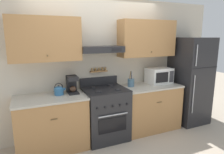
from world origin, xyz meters
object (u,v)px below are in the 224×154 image
object	(u,v)px
stove_range	(105,113)
tea_kettle	(59,90)
coffee_maker	(72,84)
microwave	(159,76)
refrigerator	(190,80)
utensil_crock	(131,82)

from	to	relation	value
stove_range	tea_kettle	xyz separation A→B (m)	(-0.79, 0.08, 0.50)
coffee_maker	stove_range	bearing A→B (deg)	-11.82
microwave	refrigerator	bearing A→B (deg)	-10.01
coffee_maker	microwave	xyz separation A→B (m)	(1.80, -0.02, 0.00)
tea_kettle	utensil_crock	xyz separation A→B (m)	(1.36, 0.00, 0.00)
stove_range	coffee_maker	xyz separation A→B (m)	(-0.56, 0.12, 0.58)
stove_range	refrigerator	world-z (taller)	refrigerator
stove_range	utensil_crock	bearing A→B (deg)	8.29
stove_range	coffee_maker	world-z (taller)	coffee_maker
refrigerator	tea_kettle	world-z (taller)	refrigerator
coffee_maker	microwave	bearing A→B (deg)	-0.50
refrigerator	utensil_crock	world-z (taller)	refrigerator
tea_kettle	coffee_maker	world-z (taller)	coffee_maker
tea_kettle	stove_range	bearing A→B (deg)	-6.04
refrigerator	microwave	xyz separation A→B (m)	(-0.72, 0.13, 0.14)
refrigerator	microwave	size ratio (longest dim) A/B	3.78
tea_kettle	coffee_maker	bearing A→B (deg)	8.40
refrigerator	microwave	distance (m)	0.75
stove_range	microwave	bearing A→B (deg)	4.67
stove_range	utensil_crock	world-z (taller)	utensil_crock
stove_range	microwave	xyz separation A→B (m)	(1.24, 0.10, 0.58)
stove_range	utensil_crock	distance (m)	0.77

